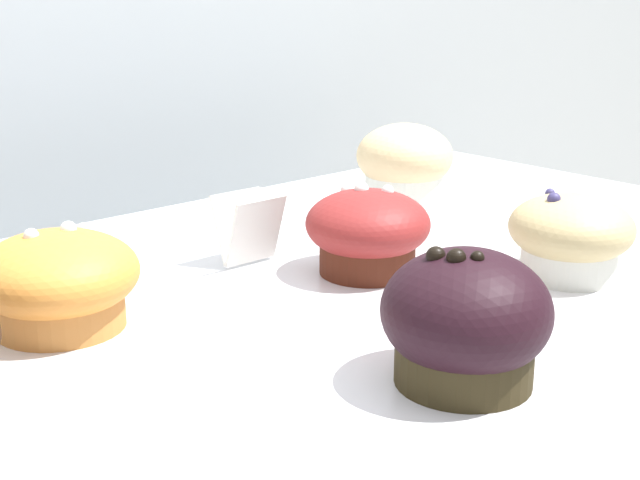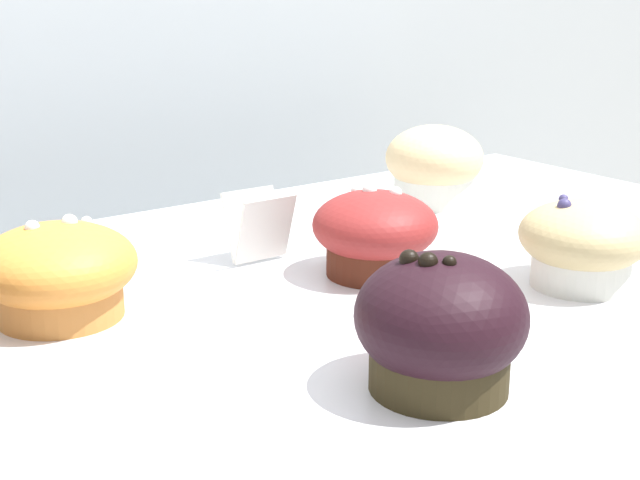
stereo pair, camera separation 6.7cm
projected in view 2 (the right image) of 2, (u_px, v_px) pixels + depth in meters
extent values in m
cube|color=#A8B2B7|center=(69.00, 208.00, 1.17)|extent=(3.20, 0.10, 1.80)
cylinder|color=#4A1E12|center=(375.00, 250.00, 0.72)|extent=(0.08, 0.08, 0.04)
ellipsoid|color=maroon|center=(375.00, 225.00, 0.72)|extent=(0.10, 0.10, 0.05)
sphere|color=white|center=(370.00, 190.00, 0.72)|extent=(0.01, 0.01, 0.01)
sphere|color=white|center=(357.00, 191.00, 0.74)|extent=(0.01, 0.01, 0.01)
sphere|color=white|center=(396.00, 193.00, 0.71)|extent=(0.01, 0.01, 0.01)
cylinder|color=#2F2714|center=(439.00, 353.00, 0.52)|extent=(0.08, 0.08, 0.05)
ellipsoid|color=black|center=(441.00, 316.00, 0.52)|extent=(0.10, 0.10, 0.07)
sphere|color=black|center=(428.00, 262.00, 0.50)|extent=(0.01, 0.01, 0.01)
sphere|color=black|center=(449.00, 262.00, 0.50)|extent=(0.01, 0.01, 0.01)
sphere|color=black|center=(409.00, 259.00, 0.51)|extent=(0.01, 0.01, 0.01)
cylinder|color=silver|center=(433.00, 181.00, 0.95)|extent=(0.08, 0.08, 0.05)
ellipsoid|color=#DCBD84|center=(434.00, 158.00, 0.94)|extent=(0.10, 0.10, 0.07)
cylinder|color=silver|center=(581.00, 261.00, 0.70)|extent=(0.08, 0.08, 0.04)
ellipsoid|color=tan|center=(583.00, 235.00, 0.69)|extent=(0.10, 0.10, 0.05)
sphere|color=navy|center=(564.00, 205.00, 0.68)|extent=(0.01, 0.01, 0.01)
sphere|color=navy|center=(564.00, 199.00, 0.71)|extent=(0.01, 0.01, 0.01)
cylinder|color=#C77D3A|center=(59.00, 291.00, 0.63)|extent=(0.09, 0.09, 0.04)
ellipsoid|color=orange|center=(57.00, 264.00, 0.63)|extent=(0.11, 0.11, 0.06)
sphere|color=white|center=(32.00, 227.00, 0.62)|extent=(0.01, 0.01, 0.01)
sphere|color=white|center=(70.00, 222.00, 0.63)|extent=(0.01, 0.01, 0.01)
sphere|color=white|center=(86.00, 222.00, 0.65)|extent=(0.01, 0.01, 0.01)
cube|color=white|center=(253.00, 224.00, 0.76)|extent=(0.05, 0.02, 0.06)
cube|color=silver|center=(265.00, 229.00, 0.74)|extent=(0.05, 0.02, 0.06)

